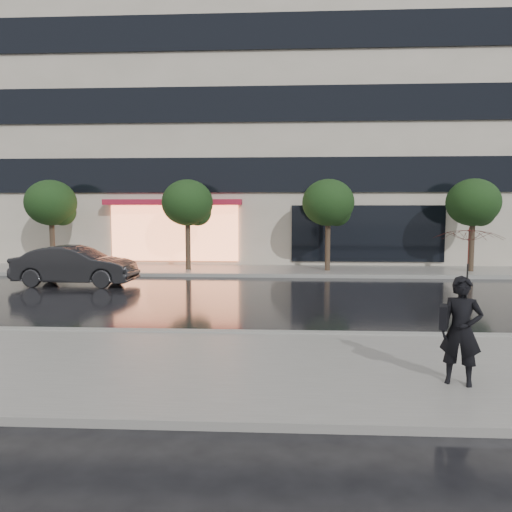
{
  "coord_description": "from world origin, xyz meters",
  "views": [
    {
      "loc": [
        1.09,
        -11.28,
        2.67
      ],
      "look_at": [
        0.34,
        2.55,
        1.4
      ],
      "focal_mm": 35.0,
      "sensor_mm": 36.0,
      "label": 1
    }
  ],
  "objects": [
    {
      "name": "sidewalk_far",
      "position": [
        0.0,
        10.25,
        0.06
      ],
      "size": [
        60.0,
        3.5,
        0.12
      ],
      "primitive_type": "cube",
      "color": "slate",
      "rests_on": "ground"
    },
    {
      "name": "ground",
      "position": [
        0.0,
        0.0,
        0.0
      ],
      "size": [
        120.0,
        120.0,
        0.0
      ],
      "primitive_type": "plane",
      "color": "black",
      "rests_on": "ground"
    },
    {
      "name": "tree_far_east",
      "position": [
        9.06,
        10.03,
        2.92
      ],
      "size": [
        2.2,
        2.2,
        3.99
      ],
      "color": "#33261C",
      "rests_on": "ground"
    },
    {
      "name": "tree_far_west",
      "position": [
        -8.94,
        10.03,
        2.92
      ],
      "size": [
        2.2,
        2.2,
        3.99
      ],
      "color": "#33261C",
      "rests_on": "ground"
    },
    {
      "name": "curb_far",
      "position": [
        0.0,
        8.5,
        0.07
      ],
      "size": [
        60.0,
        0.25,
        0.14
      ],
      "primitive_type": "cube",
      "color": "gray",
      "rests_on": "ground"
    },
    {
      "name": "parked_car",
      "position": [
        -6.3,
        6.02,
        0.7
      ],
      "size": [
        4.31,
        1.61,
        1.41
      ],
      "primitive_type": "imported",
      "rotation": [
        0.0,
        0.0,
        1.54
      ],
      "color": "black",
      "rests_on": "ground"
    },
    {
      "name": "tree_mid_east",
      "position": [
        3.06,
        10.03,
        2.92
      ],
      "size": [
        2.2,
        2.2,
        3.99
      ],
      "color": "#33261C",
      "rests_on": "ground"
    },
    {
      "name": "curb_near",
      "position": [
        0.0,
        -1.0,
        0.07
      ],
      "size": [
        60.0,
        0.25,
        0.14
      ],
      "primitive_type": "cube",
      "color": "gray",
      "rests_on": "ground"
    },
    {
      "name": "pedestrian_with_umbrella",
      "position": [
        3.73,
        -4.0,
        1.67
      ],
      "size": [
        1.27,
        1.28,
        2.32
      ],
      "rotation": [
        0.0,
        0.0,
        -0.41
      ],
      "color": "black",
      "rests_on": "sidewalk_near"
    },
    {
      "name": "sidewalk_near",
      "position": [
        0.0,
        -3.25,
        0.06
      ],
      "size": [
        60.0,
        4.5,
        0.12
      ],
      "primitive_type": "cube",
      "color": "slate",
      "rests_on": "ground"
    },
    {
      "name": "tree_mid_west",
      "position": [
        -2.94,
        10.03,
        2.92
      ],
      "size": [
        2.2,
        2.2,
        3.99
      ],
      "color": "#33261C",
      "rests_on": "ground"
    },
    {
      "name": "office_building",
      "position": [
        -0.0,
        17.97,
        9.0
      ],
      "size": [
        30.0,
        12.76,
        18.0
      ],
      "color": "#BEB2A1",
      "rests_on": "ground"
    }
  ]
}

